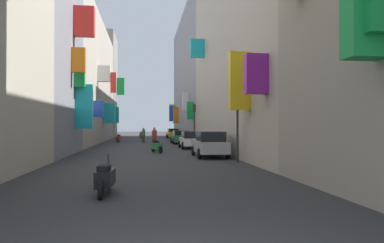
% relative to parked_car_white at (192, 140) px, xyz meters
% --- Properties ---
extents(ground_plane, '(140.00, 140.00, 0.00)m').
position_rel_parked_car_white_xyz_m(ground_plane, '(-3.68, 4.46, -0.74)').
color(ground_plane, '#2D2D30').
extents(building_left_mid_a, '(7.35, 8.90, 18.69)m').
position_rel_parked_car_white_xyz_m(building_left_mid_a, '(-11.66, -5.41, 8.59)').
color(building_left_mid_a, gray).
rests_on(building_left_mid_a, ground).
extents(building_left_mid_b, '(7.36, 26.49, 13.81)m').
position_rel_parked_car_white_xyz_m(building_left_mid_b, '(-11.67, 12.28, 6.16)').
color(building_left_mid_b, '#B2A899').
rests_on(building_left_mid_b, ground).
extents(building_left_far, '(7.28, 8.68, 16.64)m').
position_rel_parked_car_white_xyz_m(building_left_far, '(-11.67, 30.13, 7.58)').
color(building_left_far, gray).
rests_on(building_left_far, ground).
extents(building_right_mid_a, '(7.25, 22.68, 14.73)m').
position_rel_parked_car_white_xyz_m(building_right_mid_a, '(4.32, -4.59, 6.62)').
color(building_right_mid_a, '#B2A899').
rests_on(building_right_mid_a, ground).
extents(building_right_mid_b, '(7.07, 27.71, 17.47)m').
position_rel_parked_car_white_xyz_m(building_right_mid_b, '(4.32, 20.61, 7.98)').
color(building_right_mid_b, gray).
rests_on(building_right_mid_b, ground).
extents(parked_car_white, '(1.98, 4.03, 1.41)m').
position_rel_parked_car_white_xyz_m(parked_car_white, '(0.00, 0.00, 0.00)').
color(parked_car_white, white).
rests_on(parked_car_white, ground).
extents(parked_car_yellow, '(1.85, 4.23, 1.42)m').
position_rel_parked_car_white_xyz_m(parked_car_yellow, '(0.26, 23.26, 0.01)').
color(parked_car_yellow, gold).
rests_on(parked_car_yellow, ground).
extents(parked_car_green, '(2.01, 4.41, 1.35)m').
position_rel_parked_car_white_xyz_m(parked_car_green, '(-0.12, 7.86, -0.02)').
color(parked_car_green, '#236638').
rests_on(parked_car_green, ground).
extents(parked_car_silver, '(1.88, 3.94, 1.56)m').
position_rel_parked_car_white_xyz_m(parked_car_silver, '(0.03, -8.02, 0.06)').
color(parked_car_silver, '#B7B7BC').
rests_on(parked_car_silver, ground).
extents(scooter_black, '(0.49, 1.98, 1.13)m').
position_rel_parked_car_white_xyz_m(scooter_black, '(-5.04, -19.09, -0.28)').
color(scooter_black, black).
rests_on(scooter_black, ground).
extents(scooter_green, '(0.80, 1.78, 1.13)m').
position_rel_parked_car_white_xyz_m(scooter_green, '(-3.08, -4.16, -0.28)').
color(scooter_green, '#287F3D').
rests_on(scooter_green, ground).
extents(scooter_orange, '(0.45, 1.84, 1.13)m').
position_rel_parked_car_white_xyz_m(scooter_orange, '(-4.48, 24.06, -0.28)').
color(scooter_orange, orange).
rests_on(scooter_orange, ground).
extents(scooter_red, '(0.55, 1.93, 1.13)m').
position_rel_parked_car_white_xyz_m(scooter_red, '(-6.88, 11.66, -0.28)').
color(scooter_red, red).
rests_on(scooter_red, ground).
extents(pedestrian_crossing, '(0.54, 0.54, 1.79)m').
position_rel_parked_car_white_xyz_m(pedestrian_crossing, '(-3.19, -2.01, 0.15)').
color(pedestrian_crossing, '#3B3B3B').
rests_on(pedestrian_crossing, ground).
extents(pedestrian_near_left, '(0.44, 0.44, 1.65)m').
position_rel_parked_car_white_xyz_m(pedestrian_near_left, '(-4.04, 10.39, 0.08)').
color(pedestrian_near_left, '#353535').
rests_on(pedestrian_near_left, ground).
extents(traffic_light_near_corner, '(0.26, 0.34, 4.02)m').
position_rel_parked_car_white_xyz_m(traffic_light_near_corner, '(0.91, 5.10, 2.01)').
color(traffic_light_near_corner, '#2D2D2D').
rests_on(traffic_light_near_corner, ground).
extents(traffic_light_far_corner, '(0.26, 0.34, 4.37)m').
position_rel_parked_car_white_xyz_m(traffic_light_far_corner, '(0.92, -11.18, 2.22)').
color(traffic_light_far_corner, '#2D2D2D').
rests_on(traffic_light_far_corner, ground).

